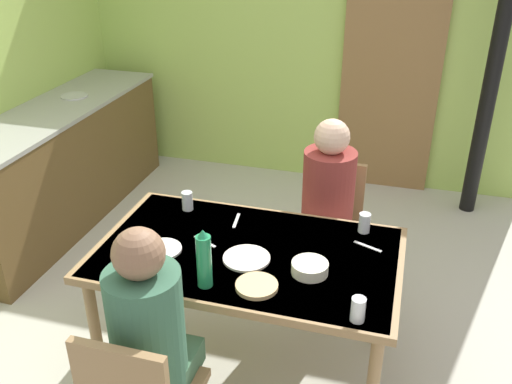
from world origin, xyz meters
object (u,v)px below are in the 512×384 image
dining_table (248,263)px  chair_far_diner (329,224)px  kitchen_counter (59,165)px  serving_bowl_center (310,268)px  person_far_diner (328,193)px  person_near_diner (148,324)px  water_bottle_green_near (204,260)px

dining_table → chair_far_diner: 0.86m
kitchen_counter → chair_far_diner: size_ratio=2.59×
kitchen_counter → serving_bowl_center: kitchen_counter is taller
person_far_diner → kitchen_counter: bearing=-13.7°
kitchen_counter → person_near_diner: bearing=-47.6°
person_near_diner → kitchen_counter: bearing=132.4°
person_far_diner → serving_bowl_center: 0.75m
dining_table → serving_bowl_center: 0.35m
person_far_diner → person_near_diner: bearing=69.3°
serving_bowl_center → person_far_diner: bearing=93.3°
kitchen_counter → serving_bowl_center: (2.22, -1.28, 0.32)m
kitchen_counter → water_bottle_green_near: size_ratio=7.85×
kitchen_counter → serving_bowl_center: bearing=-30.0°
serving_bowl_center → water_bottle_green_near: bearing=-152.9°
dining_table → water_bottle_green_near: size_ratio=5.17×
person_far_diner → water_bottle_green_near: (-0.38, -0.97, 0.10)m
kitchen_counter → person_near_diner: 2.51m
person_far_diner → serving_bowl_center: person_far_diner is taller
serving_bowl_center → chair_far_diner: bearing=92.8°
person_far_diner → chair_far_diner: bearing=-90.0°
person_near_diner → chair_far_diner: bearing=71.1°
chair_far_diner → person_near_diner: 1.55m
kitchen_counter → water_bottle_green_near: bearing=-40.0°
kitchen_counter → water_bottle_green_near: (1.79, -1.50, 0.43)m
dining_table → chair_far_diner: bearing=70.3°
chair_far_diner → kitchen_counter: bearing=-10.3°
person_near_diner → water_bottle_green_near: bearing=72.2°
person_far_diner → water_bottle_green_near: bearing=68.3°
dining_table → person_far_diner: bearing=66.6°
dining_table → person_far_diner: (0.28, 0.66, 0.11)m
chair_far_diner → water_bottle_green_near: water_bottle_green_near is taller
serving_bowl_center → dining_table: bearing=163.8°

